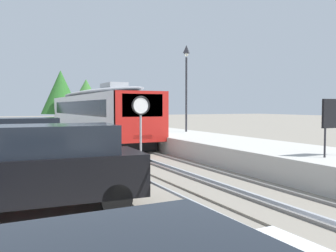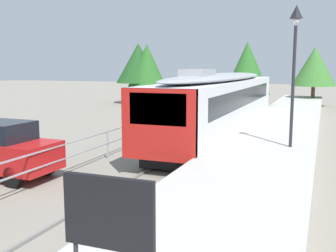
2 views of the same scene
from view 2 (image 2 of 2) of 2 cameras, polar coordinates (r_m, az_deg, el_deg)
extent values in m
plane|color=gray|center=(18.26, -6.25, -4.13)|extent=(160.00, 160.00, 0.00)
cube|color=gray|center=(17.10, 2.72, -4.86)|extent=(3.20, 60.00, 0.06)
cube|color=slate|center=(17.32, 0.46, -4.43)|extent=(0.08, 60.00, 0.08)
cube|color=slate|center=(16.87, 5.04, -4.82)|extent=(0.08, 60.00, 0.08)
cube|color=silver|center=(22.56, 7.74, 3.31)|extent=(2.80, 18.56, 2.55)
cube|color=red|center=(13.88, -1.36, 0.16)|extent=(2.80, 0.24, 2.55)
cube|color=black|center=(13.73, -1.50, 2.43)|extent=(2.13, 0.08, 1.12)
cube|color=black|center=(22.53, 7.76, 4.34)|extent=(2.82, 15.59, 0.92)
ellipsoid|color=#9EA0A5|center=(22.48, 7.81, 7.00)|extent=(2.69, 17.82, 0.44)
cube|color=#9EA0A5|center=(18.00, 4.28, 7.60)|extent=(1.10, 2.20, 0.36)
cube|color=#EAE5C6|center=(13.99, -1.46, -3.91)|extent=(1.00, 0.10, 0.20)
cube|color=black|center=(16.27, 1.81, -4.15)|extent=(2.24, 3.20, 0.55)
cube|color=black|center=(29.42, 10.88, 1.39)|extent=(2.24, 3.20, 0.55)
cube|color=#B7B5AD|center=(16.28, 13.65, -4.25)|extent=(3.90, 60.00, 0.90)
cylinder|color=#232328|center=(15.86, 17.54, 5.30)|extent=(0.12, 0.12, 4.60)
pyramid|color=#232328|center=(15.97, 18.01, 15.37)|extent=(0.34, 0.34, 0.50)
sphere|color=silver|center=(15.94, 17.95, 14.23)|extent=(0.24, 0.24, 0.24)
cube|color=black|center=(4.89, -8.60, -12.27)|extent=(1.20, 0.08, 0.90)
cylinder|color=#9EA0A5|center=(17.42, -8.69, -2.69)|extent=(0.06, 0.06, 1.25)
cylinder|color=#9EA0A5|center=(25.50, 1.50, 0.94)|extent=(0.06, 0.06, 1.25)
cylinder|color=black|center=(15.38, -17.05, -5.48)|extent=(0.72, 0.25, 0.72)
cylinder|color=black|center=(14.19, -21.33, -6.86)|extent=(0.72, 0.25, 0.72)
cylinder|color=brown|center=(42.70, 20.11, 4.04)|extent=(0.36, 0.36, 2.08)
cone|color=#38702D|center=(42.60, 20.32, 8.05)|extent=(4.33, 4.33, 3.90)
cylinder|color=brown|center=(33.13, 11.16, 2.97)|extent=(0.36, 0.36, 1.75)
cone|color=#286023|center=(32.98, 11.31, 8.16)|extent=(3.78, 3.78, 4.25)
cylinder|color=brown|center=(43.92, -4.24, 4.76)|extent=(0.36, 0.36, 2.25)
cone|color=#1E4C1E|center=(43.83, -4.28, 9.02)|extent=(4.88, 4.88, 4.27)
cylinder|color=brown|center=(43.29, -3.02, 4.35)|extent=(0.36, 0.36, 1.71)
cone|color=#286023|center=(43.18, -3.05, 8.60)|extent=(4.30, 4.30, 4.71)
camera|label=1|loc=(12.65, -85.32, -6.25)|focal=38.56mm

